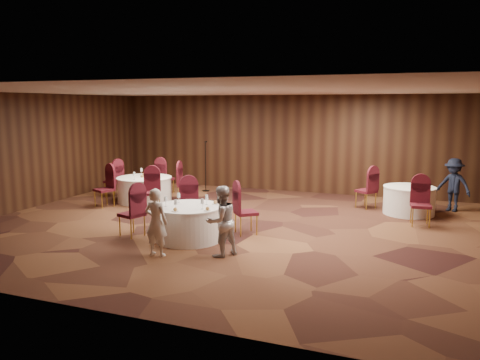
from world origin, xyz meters
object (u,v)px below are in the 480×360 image
(table_main, at_px, (189,223))
(table_left, at_px, (145,189))
(table_right, at_px, (409,200))
(man_c, at_px, (453,185))
(woman_b, at_px, (221,221))
(woman_a, at_px, (156,222))
(mic_stand, at_px, (206,176))

(table_main, xyz_separation_m, table_left, (-3.07, 3.14, -0.00))
(table_left, relative_size, table_right, 1.21)
(man_c, bearing_deg, woman_b, -101.89)
(table_main, relative_size, woman_b, 1.07)
(table_left, xyz_separation_m, man_c, (8.56, 1.87, 0.35))
(table_right, bearing_deg, woman_a, -129.57)
(table_right, bearing_deg, man_c, 35.42)
(woman_a, height_order, woman_b, woman_b)
(woman_b, relative_size, man_c, 0.94)
(table_left, bearing_deg, woman_a, -55.37)
(table_main, bearing_deg, mic_stand, 111.21)
(table_main, height_order, table_left, same)
(table_main, relative_size, table_left, 0.90)
(table_left, distance_m, woman_b, 5.69)
(table_left, height_order, woman_a, woman_a)
(table_left, height_order, table_right, same)
(table_left, distance_m, man_c, 8.77)
(woman_a, xyz_separation_m, woman_b, (1.16, 0.43, 0.02))
(table_right, height_order, mic_stand, mic_stand)
(mic_stand, bearing_deg, woman_b, -62.65)
(table_main, xyz_separation_m, table_right, (4.39, 4.22, 0.00))
(mic_stand, xyz_separation_m, woman_a, (1.99, -6.53, 0.16))
(man_c, bearing_deg, table_left, -142.12)
(table_left, bearing_deg, mic_stand, 65.80)
(table_left, bearing_deg, man_c, 12.32)
(table_main, distance_m, woman_a, 1.22)
(table_right, xyz_separation_m, woman_a, (-4.47, -5.41, 0.29))
(man_c, bearing_deg, woman_a, -106.42)
(table_left, height_order, woman_b, woman_b)
(mic_stand, bearing_deg, table_main, -68.79)
(table_right, height_order, woman_a, woman_a)
(table_main, xyz_separation_m, mic_stand, (-2.08, 5.35, 0.12))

